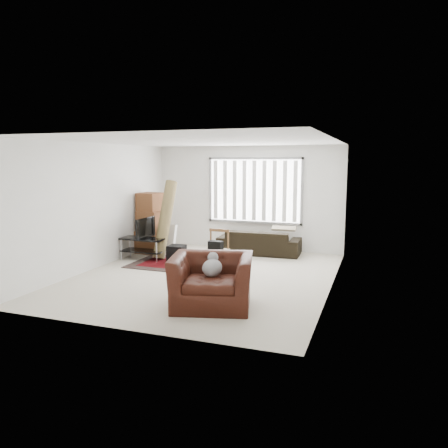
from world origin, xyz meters
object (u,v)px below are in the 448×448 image
Objects in this scene: tv_stand at (143,244)px; armchair at (212,277)px; sofa at (259,238)px; side_chair at (216,249)px; moving_boxes at (150,225)px.

tv_stand is 3.77m from armchair.
side_chair reaches higher than sofa.
side_chair is at bearing 94.18° from armchair.
side_chair reaches higher than tv_stand.
moving_boxes is 2.76m from sofa.
moving_boxes is 1.00× the size of armchair.
tv_stand is at bearing 30.03° from sofa.
tv_stand is 0.51× the size of sofa.
sofa is 4.12m from armchair.
sofa reaches higher than tv_stand.
sofa is 1.34× the size of armchair.
moving_boxes is 4.42m from armchair.
tv_stand is 2.09m from side_chair.
sofa is at bearing 32.35° from tv_stand.
armchair reaches higher than side_chair.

